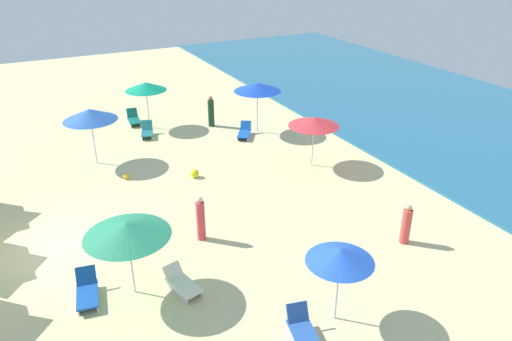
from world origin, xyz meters
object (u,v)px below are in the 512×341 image
Objects in this scene: umbrella_3 at (314,122)px; beach_ball_2 at (195,173)px; umbrella_0 at (340,255)px; lounge_chair_0_0 at (302,331)px; lounge_chair_2_1 at (87,291)px; umbrella_4 at (257,87)px; beachgoer_3 at (211,112)px; lounge_chair_2_0 at (182,283)px; lounge_chair_5_1 at (147,132)px; lounge_chair_5_0 at (134,119)px; beach_ball_1 at (126,176)px; umbrella_5 at (146,86)px; beachgoer_1 at (406,225)px; umbrella_1 at (90,115)px; umbrella_2 at (127,229)px; lounge_chair_4_0 at (244,132)px; beachgoer_2 at (201,219)px.

beach_ball_2 is at bearing -103.34° from umbrella_3.
umbrella_0 is 1.69× the size of lounge_chair_0_0.
umbrella_4 is (-9.73, 10.54, 2.24)m from lounge_chair_2_1.
lounge_chair_0_0 is 16.39m from beachgoer_3.
lounge_chair_5_1 is (-12.70, 2.48, 0.01)m from lounge_chair_2_0.
umbrella_0 is 18.14m from lounge_chair_5_0.
umbrella_3 is 8.59m from beach_ball_1.
umbrella_3 is at bearing 32.94° from umbrella_5.
beachgoer_1 reaches higher than lounge_chair_0_0.
umbrella_3 reaches higher than lounge_chair_2_1.
lounge_chair_5_1 is at bearing -110.55° from umbrella_4.
umbrella_1 is 1.07× the size of umbrella_2.
umbrella_4 is 7.43m from lounge_chair_5_0.
umbrella_5 is 15.78m from beachgoer_1.
lounge_chair_5_0 is (-14.97, 2.34, -0.00)m from lounge_chair_2_0.
lounge_chair_5_0 and lounge_chair_5_1 have the same top height.
lounge_chair_0_0 is at bearing 179.15° from beachgoer_1.
lounge_chair_5_0 is at bearing 163.09° from beach_ball_1.
beachgoer_1 is at bearing 34.55° from lounge_chair_0_0.
umbrella_1 reaches higher than lounge_chair_5_0.
beachgoer_2 reaches higher than lounge_chair_4_0.
beach_ball_1 is at bearing 19.77° from umbrella_1.
lounge_chair_5_1 is at bearing -173.71° from lounge_chair_4_0.
lounge_chair_5_0 reaches higher than lounge_chair_2_0.
lounge_chair_0_0 is 0.82× the size of beachgoer_2.
lounge_chair_0_0 is 5.98m from beachgoer_1.
umbrella_3 is at bearing 3.47° from umbrella_4.
lounge_chair_2_1 is 0.97× the size of lounge_chair_4_0.
lounge_chair_4_0 is 0.89× the size of beachgoer_3.
lounge_chair_2_1 is at bearing -123.59° from umbrella_0.
umbrella_2 is 12.85m from lounge_chair_5_1.
lounge_chair_0_0 is 11.63m from beach_ball_1.
beach_ball_2 is (3.48, 3.54, -2.19)m from umbrella_1.
lounge_chair_5_0 is 1.03× the size of beachgoer_1.
lounge_chair_5_0 is at bearing -74.72° from beachgoer_3.
lounge_chair_0_0 is at bearing 33.58° from beachgoer_3.
lounge_chair_5_0 is at bearing 110.65° from lounge_chair_5_1.
beach_ball_2 is (3.38, -4.05, -0.04)m from lounge_chair_4_0.
beachgoer_1 is 0.86× the size of beachgoer_3.
lounge_chair_2_1 is 12.01m from umbrella_3.
umbrella_2 is 1.48× the size of beachgoer_2.
lounge_chair_5_0 is at bearing 79.95° from lounge_chair_2_1.
lounge_chair_4_0 is at bearing -10.13° from lounge_chair_5_1.
lounge_chair_5_1 is at bearing 101.16° from lounge_chair_0_0.
beachgoer_1 is (6.76, -0.58, -1.45)m from umbrella_3.
umbrella_0 is 14.06m from umbrella_1.
lounge_chair_0_0 is 10.30m from beach_ball_2.
umbrella_0 reaches higher than beachgoer_1.
umbrella_3 reaches higher than lounge_chair_5_1.
lounge_chair_5_1 is (-12.13, 3.76, -1.93)m from umbrella_2.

